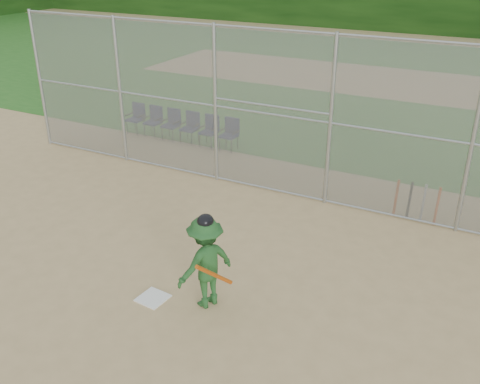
% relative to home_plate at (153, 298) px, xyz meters
% --- Properties ---
extents(ground, '(100.00, 100.00, 0.00)m').
position_rel_home_plate_xyz_m(ground, '(0.40, 0.06, -0.01)').
color(ground, tan).
rests_on(ground, ground).
extents(grass_strip, '(100.00, 100.00, 0.00)m').
position_rel_home_plate_xyz_m(grass_strip, '(0.40, 18.06, -0.01)').
color(grass_strip, '#245D1B').
rests_on(grass_strip, ground).
extents(dirt_patch_far, '(24.00, 24.00, 0.00)m').
position_rel_home_plate_xyz_m(dirt_patch_far, '(0.40, 18.06, -0.00)').
color(dirt_patch_far, tan).
rests_on(dirt_patch_far, ground).
extents(backstop_fence, '(16.09, 0.09, 4.00)m').
position_rel_home_plate_xyz_m(backstop_fence, '(0.40, 5.06, 2.06)').
color(backstop_fence, gray).
rests_on(backstop_fence, ground).
extents(home_plate, '(0.52, 0.52, 0.02)m').
position_rel_home_plate_xyz_m(home_plate, '(0.00, 0.00, 0.00)').
color(home_plate, white).
rests_on(home_plate, ground).
extents(batter_at_plate, '(1.08, 1.34, 1.75)m').
position_rel_home_plate_xyz_m(batter_at_plate, '(0.91, 0.33, 0.84)').
color(batter_at_plate, '#1F4E21').
rests_on(batter_at_plate, ground).
extents(spare_bats, '(0.96, 0.28, 0.85)m').
position_rel_home_plate_xyz_m(spare_bats, '(3.48, 5.23, 0.41)').
color(spare_bats, '#D84C14').
rests_on(spare_bats, ground).
extents(chair_0, '(0.54, 0.52, 0.96)m').
position_rel_home_plate_xyz_m(chair_0, '(-5.84, 7.12, 0.47)').
color(chair_0, '#10173D').
rests_on(chair_0, ground).
extents(chair_1, '(0.54, 0.52, 0.96)m').
position_rel_home_plate_xyz_m(chair_1, '(-5.15, 7.12, 0.47)').
color(chair_1, '#10173D').
rests_on(chair_1, ground).
extents(chair_2, '(0.54, 0.52, 0.96)m').
position_rel_home_plate_xyz_m(chair_2, '(-4.45, 7.12, 0.47)').
color(chair_2, '#10173D').
rests_on(chair_2, ground).
extents(chair_3, '(0.54, 0.52, 0.96)m').
position_rel_home_plate_xyz_m(chair_3, '(-3.76, 7.12, 0.47)').
color(chair_3, '#10173D').
rests_on(chair_3, ground).
extents(chair_4, '(0.54, 0.52, 0.96)m').
position_rel_home_plate_xyz_m(chair_4, '(-3.06, 7.12, 0.47)').
color(chair_4, '#10173D').
rests_on(chair_4, ground).
extents(chair_5, '(0.54, 0.52, 0.96)m').
position_rel_home_plate_xyz_m(chair_5, '(-2.37, 7.12, 0.47)').
color(chair_5, '#10173D').
rests_on(chair_5, ground).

